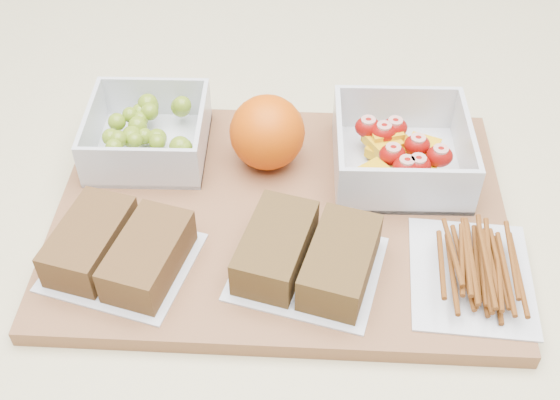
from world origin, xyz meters
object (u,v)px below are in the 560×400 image
at_px(cutting_board, 281,216).
at_px(grape_container, 149,133).
at_px(fruit_container, 400,153).
at_px(sandwich_bag_left, 119,249).
at_px(pretzel_bag, 474,266).
at_px(sandwich_bag_center, 308,255).
at_px(orange, 267,132).

relative_size(cutting_board, grape_container, 3.63).
height_order(fruit_container, sandwich_bag_left, fruit_container).
xyz_separation_m(grape_container, pretzel_bag, (0.30, -0.16, -0.01)).
relative_size(sandwich_bag_center, pretzel_bag, 1.11).
distance_m(fruit_container, sandwich_bag_left, 0.28).
xyz_separation_m(cutting_board, grape_container, (-0.14, 0.08, 0.03)).
height_order(fruit_container, orange, orange).
bearing_deg(fruit_container, sandwich_bag_center, -124.56).
xyz_separation_m(orange, pretzel_bag, (0.18, -0.14, -0.02)).
xyz_separation_m(cutting_board, fruit_container, (0.11, 0.06, 0.03)).
bearing_deg(fruit_container, cutting_board, -152.40).
bearing_deg(fruit_container, orange, 176.22).
bearing_deg(pretzel_bag, grape_container, 151.95).
distance_m(orange, sandwich_bag_left, 0.18).
height_order(sandwich_bag_center, pretzel_bag, sandwich_bag_center).
bearing_deg(pretzel_bag, cutting_board, 155.34).
bearing_deg(grape_container, orange, -7.32).
distance_m(orange, sandwich_bag_center, 0.15).
distance_m(grape_container, pretzel_bag, 0.34).
bearing_deg(fruit_container, sandwich_bag_left, -152.98).
height_order(grape_container, fruit_container, fruit_container).
relative_size(cutting_board, fruit_container, 3.28).
xyz_separation_m(cutting_board, orange, (-0.01, 0.07, 0.04)).
height_order(cutting_board, grape_container, grape_container).
height_order(fruit_container, sandwich_bag_center, fruit_container).
xyz_separation_m(fruit_container, orange, (-0.13, 0.01, 0.02)).
xyz_separation_m(sandwich_bag_left, sandwich_bag_center, (0.16, -0.00, 0.00)).
distance_m(cutting_board, pretzel_bag, 0.18).
bearing_deg(grape_container, pretzel_bag, -28.05).
distance_m(fruit_container, sandwich_bag_center, 0.16).
bearing_deg(sandwich_bag_left, grape_container, 89.49).
distance_m(sandwich_bag_center, pretzel_bag, 0.14).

